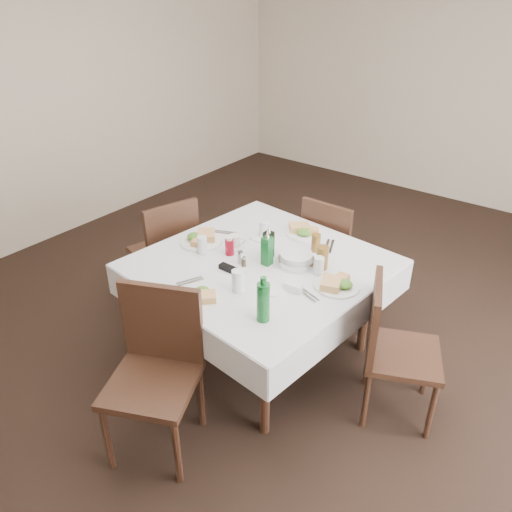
{
  "coord_description": "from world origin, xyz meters",
  "views": [
    {
      "loc": [
        1.58,
        -2.53,
        2.45
      ],
      "look_at": [
        -0.18,
        -0.24,
        0.8
      ],
      "focal_mm": 35.0,
      "sensor_mm": 36.0,
      "label": 1
    }
  ],
  "objects_px": {
    "dining_table": "(261,271)",
    "green_bottle": "(263,301)",
    "chair_south": "(157,361)",
    "water_e": "(319,266)",
    "chair_east": "(390,342)",
    "bread_basket": "(296,259)",
    "ketchup_bottle": "(229,246)",
    "water_s": "(238,281)",
    "water_n": "(264,229)",
    "water_w": "(202,245)",
    "chair_west": "(168,247)",
    "oil_cruet_green": "(267,250)",
    "oil_cruet_dark": "(269,243)",
    "coffee_mug": "(235,242)",
    "chair_north": "(331,244)"
  },
  "relations": [
    {
      "from": "chair_east",
      "to": "water_e",
      "type": "relative_size",
      "value": 7.52
    },
    {
      "from": "bread_basket",
      "to": "ketchup_bottle",
      "type": "bearing_deg",
      "value": -158.88
    },
    {
      "from": "water_n",
      "to": "water_w",
      "type": "bearing_deg",
      "value": -112.62
    },
    {
      "from": "green_bottle",
      "to": "water_e",
      "type": "bearing_deg",
      "value": 90.67
    },
    {
      "from": "water_n",
      "to": "water_w",
      "type": "relative_size",
      "value": 0.97
    },
    {
      "from": "oil_cruet_dark",
      "to": "coffee_mug",
      "type": "bearing_deg",
      "value": -172.84
    },
    {
      "from": "dining_table",
      "to": "water_e",
      "type": "height_order",
      "value": "water_e"
    },
    {
      "from": "chair_north",
      "to": "water_w",
      "type": "distance_m",
      "value": 1.17
    },
    {
      "from": "chair_south",
      "to": "oil_cruet_dark",
      "type": "xyz_separation_m",
      "value": [
        0.0,
        1.04,
        0.3
      ]
    },
    {
      "from": "oil_cruet_dark",
      "to": "oil_cruet_green",
      "type": "bearing_deg",
      "value": -59.39
    },
    {
      "from": "chair_east",
      "to": "dining_table",
      "type": "bearing_deg",
      "value": -177.99
    },
    {
      "from": "ketchup_bottle",
      "to": "oil_cruet_green",
      "type": "bearing_deg",
      "value": 9.97
    },
    {
      "from": "chair_east",
      "to": "bread_basket",
      "type": "xyz_separation_m",
      "value": [
        -0.74,
        0.09,
        0.27
      ]
    },
    {
      "from": "water_e",
      "to": "oil_cruet_green",
      "type": "height_order",
      "value": "oil_cruet_green"
    },
    {
      "from": "dining_table",
      "to": "green_bottle",
      "type": "relative_size",
      "value": 5.79
    },
    {
      "from": "coffee_mug",
      "to": "bread_basket",
      "type": "bearing_deg",
      "value": 8.2
    },
    {
      "from": "ketchup_bottle",
      "to": "green_bottle",
      "type": "height_order",
      "value": "green_bottle"
    },
    {
      "from": "water_w",
      "to": "chair_north",
      "type": "bearing_deg",
      "value": 67.65
    },
    {
      "from": "water_s",
      "to": "water_e",
      "type": "xyz_separation_m",
      "value": [
        0.29,
        0.46,
        -0.01
      ]
    },
    {
      "from": "water_w",
      "to": "coffee_mug",
      "type": "distance_m",
      "value": 0.24
    },
    {
      "from": "green_bottle",
      "to": "chair_west",
      "type": "bearing_deg",
      "value": 158.3
    },
    {
      "from": "chair_south",
      "to": "dining_table",
      "type": "bearing_deg",
      "value": 89.78
    },
    {
      "from": "oil_cruet_dark",
      "to": "chair_north",
      "type": "bearing_deg",
      "value": 87.19
    },
    {
      "from": "chair_west",
      "to": "ketchup_bottle",
      "type": "distance_m",
      "value": 0.78
    },
    {
      "from": "oil_cruet_green",
      "to": "bread_basket",
      "type": "bearing_deg",
      "value": 37.65
    },
    {
      "from": "water_s",
      "to": "oil_cruet_dark",
      "type": "height_order",
      "value": "oil_cruet_dark"
    },
    {
      "from": "water_w",
      "to": "oil_cruet_dark",
      "type": "xyz_separation_m",
      "value": [
        0.39,
        0.24,
        0.04
      ]
    },
    {
      "from": "water_s",
      "to": "oil_cruet_green",
      "type": "height_order",
      "value": "oil_cruet_green"
    },
    {
      "from": "coffee_mug",
      "to": "water_s",
      "type": "bearing_deg",
      "value": -48.42
    },
    {
      "from": "chair_south",
      "to": "water_s",
      "type": "bearing_deg",
      "value": 80.26
    },
    {
      "from": "dining_table",
      "to": "chair_west",
      "type": "relative_size",
      "value": 1.7
    },
    {
      "from": "dining_table",
      "to": "green_bottle",
      "type": "xyz_separation_m",
      "value": [
        0.39,
        -0.5,
        0.2
      ]
    },
    {
      "from": "water_e",
      "to": "coffee_mug",
      "type": "bearing_deg",
      "value": -175.83
    },
    {
      "from": "chair_east",
      "to": "bread_basket",
      "type": "relative_size",
      "value": 3.82
    },
    {
      "from": "bread_basket",
      "to": "ketchup_bottle",
      "type": "distance_m",
      "value": 0.47
    },
    {
      "from": "ketchup_bottle",
      "to": "water_s",
      "type": "bearing_deg",
      "value": -43.35
    },
    {
      "from": "water_e",
      "to": "green_bottle",
      "type": "bearing_deg",
      "value": -89.33
    },
    {
      "from": "chair_west",
      "to": "water_n",
      "type": "bearing_deg",
      "value": 19.63
    },
    {
      "from": "chair_east",
      "to": "chair_north",
      "type": "bearing_deg",
      "value": 136.24
    },
    {
      "from": "chair_east",
      "to": "water_s",
      "type": "distance_m",
      "value": 0.98
    },
    {
      "from": "chair_west",
      "to": "bread_basket",
      "type": "xyz_separation_m",
      "value": [
        1.16,
        0.08,
        0.26
      ]
    },
    {
      "from": "chair_south",
      "to": "oil_cruet_green",
      "type": "bearing_deg",
      "value": 87.01
    },
    {
      "from": "dining_table",
      "to": "chair_west",
      "type": "xyz_separation_m",
      "value": [
        -0.96,
        0.04,
        -0.15
      ]
    },
    {
      "from": "chair_east",
      "to": "water_w",
      "type": "bearing_deg",
      "value": -172.36
    },
    {
      "from": "water_n",
      "to": "green_bottle",
      "type": "distance_m",
      "value": 1.0
    },
    {
      "from": "water_n",
      "to": "bread_basket",
      "type": "relative_size",
      "value": 0.51
    },
    {
      "from": "coffee_mug",
      "to": "green_bottle",
      "type": "relative_size",
      "value": 0.47
    },
    {
      "from": "chair_east",
      "to": "ketchup_bottle",
      "type": "distance_m",
      "value": 1.22
    },
    {
      "from": "oil_cruet_green",
      "to": "green_bottle",
      "type": "bearing_deg",
      "value": -55.58
    },
    {
      "from": "water_n",
      "to": "green_bottle",
      "type": "bearing_deg",
      "value": -53.58
    }
  ]
}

